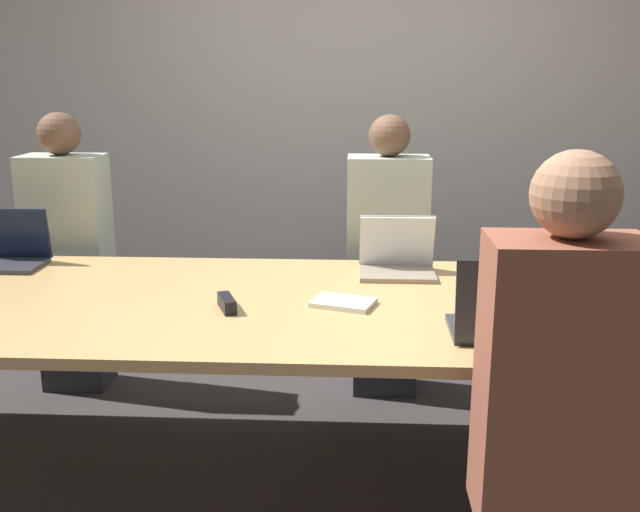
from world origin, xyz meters
TOP-DOWN VIEW (x-y plane):
  - ground_plane at (0.00, 0.00)m, footprint 24.00×24.00m
  - curtain_wall at (0.00, 1.83)m, footprint 12.00×0.06m
  - conference_table at (0.00, 0.00)m, footprint 4.71×1.23m
  - laptop_far_center at (0.18, 0.40)m, footprint 0.33×0.25m
  - person_far_center at (0.16, 0.89)m, footprint 0.40×0.24m
  - laptop_far_left at (-1.55, 0.45)m, footprint 0.31×0.25m
  - person_far_left at (-1.46, 0.86)m, footprint 0.40×0.24m
  - laptop_near_midright at (0.49, -0.38)m, footprint 0.34×0.27m
  - person_near_midright at (0.53, -0.86)m, footprint 0.40×0.24m
  - stapler at (-0.46, -0.13)m, footprint 0.10×0.16m
  - notebook at (-0.04, -0.05)m, footprint 0.26×0.21m

SIDE VIEW (x-z plane):
  - ground_plane at x=0.00m, z-range 0.00..0.00m
  - person_far_center at x=0.16m, z-range -0.02..1.40m
  - person_far_left at x=-1.46m, z-range -0.02..1.41m
  - person_near_midright at x=0.53m, z-range -0.02..1.42m
  - conference_table at x=0.00m, z-range 0.34..1.10m
  - notebook at x=-0.04m, z-range 0.77..0.79m
  - stapler at x=-0.46m, z-range 0.77..0.82m
  - laptop_far_center at x=0.18m, z-range 0.72..0.97m
  - laptop_far_left at x=-1.55m, z-range 0.72..0.97m
  - laptop_near_midright at x=0.49m, z-range 0.71..0.99m
  - curtain_wall at x=0.00m, z-range 0.00..2.80m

